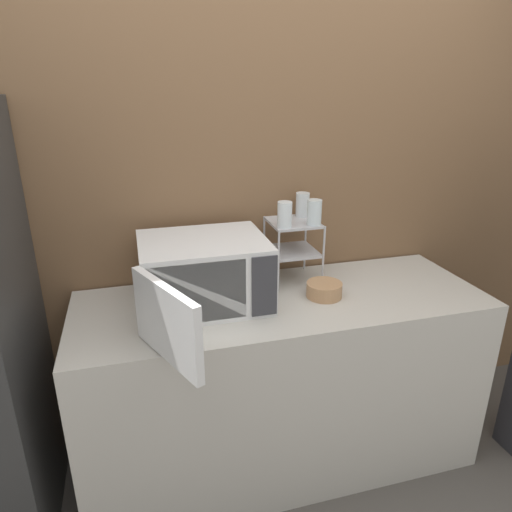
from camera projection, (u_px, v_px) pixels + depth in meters
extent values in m
plane|color=#4C4742|center=(303.00, 507.00, 2.05)|extent=(12.00, 12.00, 0.00)
cube|color=brown|center=(261.00, 189.00, 2.22)|extent=(8.00, 0.06, 2.60)
cube|color=#B7B2A8|center=(281.00, 381.00, 2.19)|extent=(1.83, 0.66, 0.88)
cube|color=silver|center=(204.00, 271.00, 1.95)|extent=(0.53, 0.43, 0.29)
cube|color=#B7B2A8|center=(198.00, 293.00, 1.74)|extent=(0.38, 0.01, 0.25)
cube|color=#333338|center=(265.00, 286.00, 1.80)|extent=(0.10, 0.01, 0.25)
cube|color=silver|center=(166.00, 323.00, 1.53)|extent=(0.19, 0.39, 0.28)
cylinder|color=#B2B2B7|center=(278.00, 262.00, 2.05)|extent=(0.01, 0.01, 0.30)
cylinder|color=#B2B2B7|center=(323.00, 257.00, 2.10)|extent=(0.01, 0.01, 0.30)
cylinder|color=#B2B2B7|center=(264.00, 245.00, 2.25)|extent=(0.01, 0.01, 0.30)
cylinder|color=#B2B2B7|center=(305.00, 242.00, 2.31)|extent=(0.01, 0.01, 0.30)
cube|color=#B2B2B7|center=(292.00, 251.00, 2.18)|extent=(0.22, 0.23, 0.01)
cube|color=#B2B2B7|center=(293.00, 222.00, 2.13)|extent=(0.22, 0.23, 0.01)
cylinder|color=silver|center=(285.00, 214.00, 2.02)|extent=(0.07, 0.07, 0.11)
cylinder|color=silver|center=(303.00, 205.00, 2.19)|extent=(0.07, 0.07, 0.11)
cylinder|color=silver|center=(314.00, 212.00, 2.06)|extent=(0.07, 0.07, 0.11)
cylinder|color=#AD7F56|center=(324.00, 296.00, 2.05)|extent=(0.09, 0.09, 0.01)
cylinder|color=#AD7F56|center=(324.00, 290.00, 2.04)|extent=(0.16, 0.16, 0.07)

